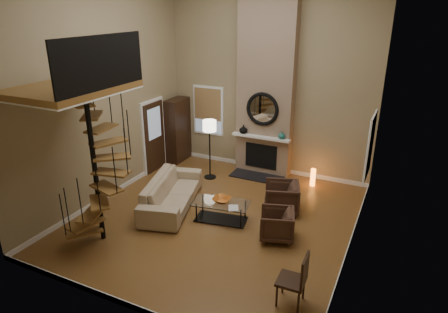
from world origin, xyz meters
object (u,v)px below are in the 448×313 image
at_px(coffee_table, 221,209).
at_px(floor_lamp, 210,130).
at_px(sofa, 171,192).
at_px(side_chair, 297,278).
at_px(hutch, 178,131).
at_px(accent_lamp, 313,177).
at_px(armchair_near, 285,198).
at_px(armchair_far, 280,224).

height_order(coffee_table, floor_lamp, floor_lamp).
bearing_deg(sofa, side_chair, -134.35).
xyz_separation_m(hutch, side_chair, (5.21, -4.76, -0.42)).
bearing_deg(accent_lamp, armchair_near, -98.88).
bearing_deg(floor_lamp, accent_lamp, 14.77).
xyz_separation_m(sofa, floor_lamp, (0.04, 1.94, 1.02)).
bearing_deg(accent_lamp, sofa, -136.55).
distance_m(coffee_table, side_chair, 3.02).
bearing_deg(side_chair, sofa, 151.64).
bearing_deg(coffee_table, side_chair, -39.71).
bearing_deg(floor_lamp, armchair_near, -21.01).
relative_size(coffee_table, side_chair, 1.42).
bearing_deg(armchair_far, coffee_table, -114.79).
height_order(sofa, accent_lamp, sofa).
distance_m(coffee_table, accent_lamp, 3.11).
height_order(floor_lamp, side_chair, floor_lamp).
bearing_deg(sofa, armchair_near, -85.13).
height_order(armchair_far, accent_lamp, armchair_far).
height_order(coffee_table, accent_lamp, accent_lamp).
bearing_deg(accent_lamp, armchair_far, -89.70).
height_order(hutch, accent_lamp, hutch).
bearing_deg(armchair_near, accent_lamp, 152.07).
xyz_separation_m(armchair_near, floor_lamp, (-2.52, 0.97, 1.06)).
height_order(armchair_near, side_chair, side_chair).
xyz_separation_m(hutch, floor_lamp, (1.56, -0.83, 0.46)).
relative_size(armchair_far, accent_lamp, 1.45).
relative_size(armchair_far, floor_lamp, 0.41).
height_order(hutch, armchair_near, hutch).
distance_m(sofa, floor_lamp, 2.19).
bearing_deg(armchair_near, coffee_table, -67.49).
relative_size(armchair_near, accent_lamp, 1.67).
bearing_deg(side_chair, hutch, 137.57).
xyz_separation_m(sofa, armchair_far, (2.84, -0.25, -0.04)).
relative_size(floor_lamp, accent_lamp, 3.50).
relative_size(armchair_far, side_chair, 0.73).
bearing_deg(floor_lamp, coffee_table, -56.42).
bearing_deg(floor_lamp, side_chair, -47.15).
bearing_deg(side_chair, coffee_table, 140.29).
bearing_deg(sofa, accent_lamp, -62.54).
distance_m(sofa, side_chair, 4.20).
height_order(armchair_near, coffee_table, armchair_near).
distance_m(armchair_far, accent_lamp, 2.92).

